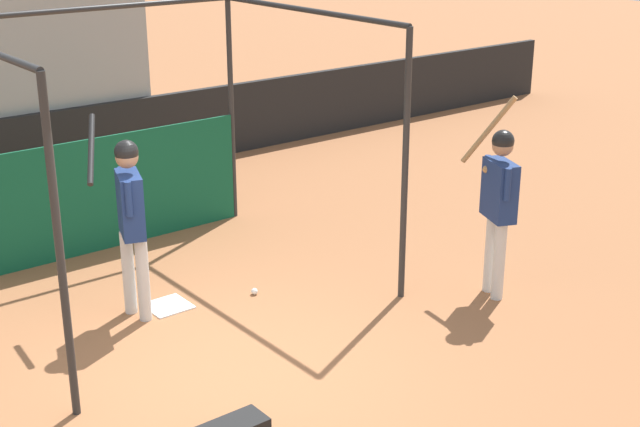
# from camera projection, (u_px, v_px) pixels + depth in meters

# --- Properties ---
(ground_plane) EXTENTS (60.00, 60.00, 0.00)m
(ground_plane) POSITION_uv_depth(u_px,v_px,m) (229.00, 376.00, 8.19)
(ground_plane) COLOR #935B38
(batting_cage) EXTENTS (3.86, 3.40, 2.98)m
(batting_cage) POSITION_uv_depth(u_px,v_px,m) (121.00, 162.00, 10.35)
(batting_cage) COLOR #282828
(batting_cage) RESTS_ON ground
(home_plate) EXTENTS (0.44, 0.44, 0.02)m
(home_plate) POSITION_uv_depth(u_px,v_px,m) (168.00, 306.00, 9.57)
(home_plate) COLOR white
(home_plate) RESTS_ON ground
(player_batter) EXTENTS (0.60, 1.00, 2.05)m
(player_batter) POSITION_uv_depth(u_px,v_px,m) (130.00, 210.00, 8.98)
(player_batter) COLOR silver
(player_batter) RESTS_ON ground
(player_waiting) EXTENTS (0.56, 0.83, 2.17)m
(player_waiting) POSITION_uv_depth(u_px,v_px,m) (499.00, 196.00, 9.49)
(player_waiting) COLOR silver
(player_waiting) RESTS_ON ground
(baseball) EXTENTS (0.07, 0.07, 0.07)m
(baseball) POSITION_uv_depth(u_px,v_px,m) (254.00, 291.00, 9.85)
(baseball) COLOR white
(baseball) RESTS_ON ground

